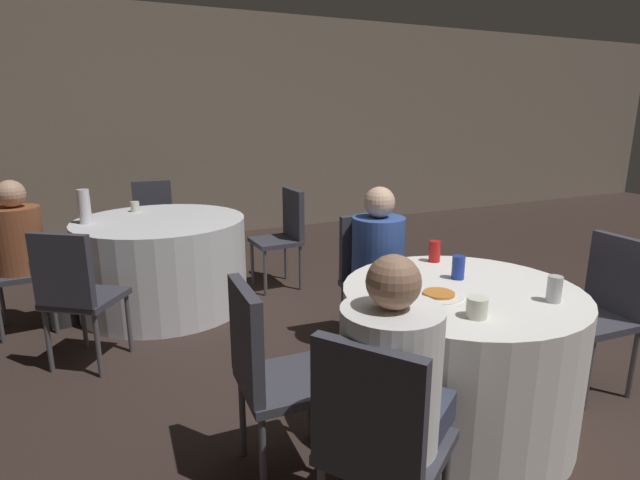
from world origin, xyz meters
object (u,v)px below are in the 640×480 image
at_px(chair_far_southwest, 74,288).
at_px(chair_near_north, 371,269).
at_px(pizza_plate_near, 439,294).
at_px(soda_can_blue, 458,267).
at_px(chair_far_north, 154,217).
at_px(soda_can_silver, 554,289).
at_px(chair_near_west, 267,365).
at_px(chair_far_east, 285,229).
at_px(chair_near_southwest, 377,435).
at_px(person_floral_shirt, 32,255).
at_px(table_near, 457,358).
at_px(person_white_shirt, 396,401).
at_px(soda_can_red, 435,251).
at_px(person_blue_shirt, 382,272).
at_px(chair_far_west, 6,262).
at_px(bottle_far, 84,207).
at_px(chair_near_east, 605,300).
at_px(table_far, 163,263).

bearing_deg(chair_far_southwest, chair_near_north, 21.97).
height_order(pizza_plate_near, soda_can_blue, soda_can_blue).
xyz_separation_m(chair_far_north, soda_can_silver, (1.29, -3.72, 0.26)).
relative_size(chair_far_north, chair_far_southwest, 1.00).
bearing_deg(chair_near_west, chair_far_east, 159.70).
relative_size(chair_near_southwest, person_floral_shirt, 0.80).
distance_m(chair_far_southwest, person_floral_shirt, 0.87).
bearing_deg(chair_near_north, table_near, 90.00).
bearing_deg(chair_near_north, person_white_shirt, 66.88).
bearing_deg(soda_can_red, chair_far_southwest, 152.06).
height_order(person_blue_shirt, soda_can_blue, person_blue_shirt).
distance_m(chair_near_west, chair_far_north, 3.37).
height_order(table_near, chair_far_west, chair_far_west).
height_order(chair_near_west, soda_can_blue, chair_near_west).
xyz_separation_m(soda_can_red, bottle_far, (-1.81, 1.96, 0.07)).
xyz_separation_m(chair_near_east, person_floral_shirt, (-3.02, 2.33, 0.03)).
height_order(table_far, person_blue_shirt, person_blue_shirt).
xyz_separation_m(table_far, chair_far_southwest, (-0.64, -0.88, 0.17)).
bearing_deg(table_far, soda_can_red, -56.15).
bearing_deg(bottle_far, chair_near_west, -74.61).
xyz_separation_m(chair_near_east, chair_far_north, (-2.02, 3.48, 0.00)).
relative_size(chair_far_southwest, person_floral_shirt, 0.80).
distance_m(chair_near_west, chair_far_east, 2.51).
xyz_separation_m(chair_near_north, soda_can_silver, (0.18, -1.30, 0.26)).
bearing_deg(person_floral_shirt, chair_far_southwest, 15.36).
xyz_separation_m(chair_far_east, soda_can_silver, (0.28, -2.66, 0.26)).
bearing_deg(person_white_shirt, table_near, 90.00).
bearing_deg(chair_far_west, chair_near_southwest, 22.19).
distance_m(chair_near_east, bottle_far, 3.63).
height_order(chair_near_west, pizza_plate_near, chair_near_west).
bearing_deg(chair_far_west, person_floral_shirt, 90.00).
xyz_separation_m(person_blue_shirt, person_floral_shirt, (-2.10, 1.44, -0.00)).
xyz_separation_m(chair_near_west, person_white_shirt, (0.31, -0.52, 0.04)).
height_order(chair_near_west, chair_near_southwest, same).
relative_size(person_white_shirt, soda_can_silver, 9.36).
distance_m(table_far, chair_near_north, 1.79).
bearing_deg(chair_far_west, chair_near_west, 24.70).
relative_size(soda_can_silver, soda_can_red, 1.00).
xyz_separation_m(chair_far_southwest, pizza_plate_near, (1.58, -1.47, 0.21)).
height_order(person_white_shirt, person_floral_shirt, person_white_shirt).
bearing_deg(person_floral_shirt, chair_near_west, 21.20).
distance_m(chair_far_east, soda_can_red, 1.95).
bearing_deg(chair_far_southwest, table_far, 90.00).
xyz_separation_m(table_near, person_blue_shirt, (0.07, 0.83, 0.20)).
height_order(person_blue_shirt, person_white_shirt, person_white_shirt).
bearing_deg(chair_near_east, chair_far_north, 33.77).
bearing_deg(person_floral_shirt, soda_can_blue, 40.99).
relative_size(chair_near_southwest, chair_far_southwest, 1.00).
xyz_separation_m(chair_far_north, chair_far_southwest, (-0.72, -1.97, 0.00)).
relative_size(person_blue_shirt, soda_can_blue, 9.18).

